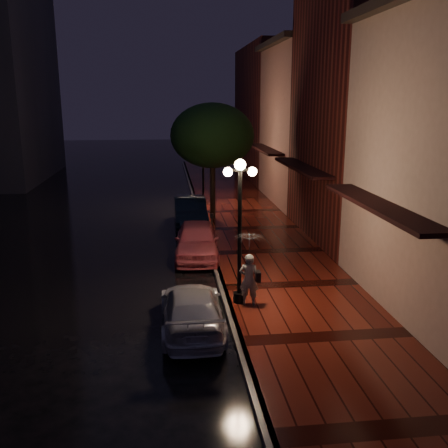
# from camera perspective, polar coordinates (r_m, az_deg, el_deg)

# --- Properties ---
(ground) EXTENTS (120.00, 120.00, 0.00)m
(ground) POSITION_cam_1_polar(r_m,az_deg,el_deg) (19.92, -1.37, -3.74)
(ground) COLOR black
(ground) RESTS_ON ground
(sidewalk) EXTENTS (4.50, 60.00, 0.15)m
(sidewalk) POSITION_cam_1_polar(r_m,az_deg,el_deg) (20.22, 5.00, -3.30)
(sidewalk) COLOR #40110B
(sidewalk) RESTS_ON ground
(curb) EXTENTS (0.25, 60.00, 0.15)m
(curb) POSITION_cam_1_polar(r_m,az_deg,el_deg) (19.90, -1.37, -3.54)
(curb) COLOR #595451
(curb) RESTS_ON ground
(storefront_mid) EXTENTS (5.00, 8.00, 11.00)m
(storefront_mid) POSITION_cam_1_polar(r_m,az_deg,el_deg) (22.65, 16.38, 12.02)
(storefront_mid) COLOR #511914
(storefront_mid) RESTS_ON ground
(storefront_far) EXTENTS (5.00, 8.00, 9.00)m
(storefront_far) POSITION_cam_1_polar(r_m,az_deg,el_deg) (30.22, 10.31, 10.84)
(storefront_far) COLOR #8C5951
(storefront_far) RESTS_ON ground
(storefront_extra) EXTENTS (5.00, 12.00, 10.00)m
(storefront_extra) POSITION_cam_1_polar(r_m,az_deg,el_deg) (39.87, 6.11, 12.43)
(storefront_extra) COLOR #511914
(storefront_extra) RESTS_ON ground
(streetlamp_near) EXTENTS (0.96, 0.36, 4.31)m
(streetlamp_near) POSITION_cam_1_polar(r_m,az_deg,el_deg) (14.47, 1.81, 0.09)
(streetlamp_near) COLOR black
(streetlamp_near) RESTS_ON sidewalk
(streetlamp_far) EXTENTS (0.96, 0.36, 4.31)m
(streetlamp_far) POSITION_cam_1_polar(r_m,az_deg,el_deg) (28.18, -2.41, 6.95)
(streetlamp_far) COLOR black
(streetlamp_far) RESTS_ON sidewalk
(street_tree) EXTENTS (4.16, 4.16, 5.80)m
(street_tree) POSITION_cam_1_polar(r_m,az_deg,el_deg) (25.06, -1.32, 9.84)
(street_tree) COLOR black
(street_tree) RESTS_ON sidewalk
(pink_car) EXTENTS (1.95, 4.26, 1.42)m
(pink_car) POSITION_cam_1_polar(r_m,az_deg,el_deg) (19.65, -3.11, -1.86)
(pink_car) COLOR #D25663
(pink_car) RESTS_ON ground
(navy_car) EXTENTS (1.53, 4.36, 1.43)m
(navy_car) POSITION_cam_1_polar(r_m,az_deg,el_deg) (24.59, -3.88, 1.41)
(navy_car) COLOR black
(navy_car) RESTS_ON ground
(silver_car) EXTENTS (1.66, 4.08, 1.18)m
(silver_car) POSITION_cam_1_polar(r_m,az_deg,el_deg) (13.68, -3.69, -9.69)
(silver_car) COLOR #B7B7C0
(silver_car) RESTS_ON ground
(woman_with_umbrella) EXTENTS (0.92, 0.94, 2.21)m
(woman_with_umbrella) POSITION_cam_1_polar(r_m,az_deg,el_deg) (14.56, 2.90, -3.88)
(woman_with_umbrella) COLOR silver
(woman_with_umbrella) RESTS_ON sidewalk
(parking_meter) EXTENTS (0.13, 0.10, 1.24)m
(parking_meter) POSITION_cam_1_polar(r_m,az_deg,el_deg) (21.24, -1.39, -0.08)
(parking_meter) COLOR black
(parking_meter) RESTS_ON sidewalk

